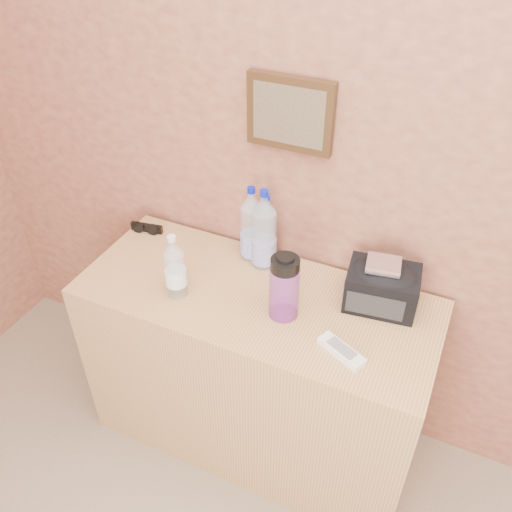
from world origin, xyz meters
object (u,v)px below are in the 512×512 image
Objects in this scene: ac_remote at (341,351)px; pet_small at (175,269)px; pet_large_a at (251,227)px; toiletry_bag at (382,286)px; pet_large_b at (264,233)px; pet_large_c at (266,233)px; nalgene_bottle at (284,287)px; sunglasses at (147,228)px; foil_packet at (384,265)px; dresser at (256,370)px.

pet_small is at bearing -157.72° from ac_remote.
pet_large_a is 1.28× the size of toiletry_bag.
pet_large_b reaches higher than pet_large_c.
sunglasses is at bearing 162.96° from nalgene_bottle.
pet_large_b reaches higher than pet_large_a.
toiletry_bag is (0.46, -0.06, -0.05)m from pet_large_c.
pet_large_a is at bearing 165.85° from toiletry_bag.
pet_small is at bearing -115.33° from pet_large_a.
ac_remote is at bearing -35.57° from pet_large_a.
sunglasses reaches higher than ac_remote.
pet_large_c is 0.55m from ac_remote.
toiletry_bag is (0.05, 0.28, 0.07)m from ac_remote.
pet_large_a is at bearing 133.66° from nalgene_bottle.
pet_large_a is at bearing 178.99° from pet_large_c.
pet_large_b is 0.36m from pet_small.
pet_large_b is 1.95× the size of ac_remote.
pet_large_b is (0.06, -0.02, 0.01)m from pet_large_a.
pet_large_c is at bearing 92.74° from pet_large_b.
pet_small reaches higher than foil_packet.
pet_large_c is (-0.05, 0.21, 0.54)m from dresser.
pet_large_b is 1.12× the size of pet_large_c.
nalgene_bottle is 2.20× the size of foil_packet.
dresser is at bearing -26.35° from sunglasses.
toiletry_bag is at bearing -6.56° from pet_large_a.
pet_large_c is at bearing -6.20° from sunglasses.
sunglasses is 0.99m from toiletry_bag.
pet_large_c is at bearing 165.13° from toiletry_bag.
nalgene_bottle is at bearing -146.66° from foil_packet.
nalgene_bottle is at bearing -18.68° from dresser.
nalgene_bottle reaches higher than ac_remote.
nalgene_bottle reaches higher than dresser.
nalgene_bottle is at bearing -54.49° from pet_large_c.
nalgene_bottle is 1.03× the size of toiletry_bag.
pet_large_c is at bearing 172.13° from foil_packet.
pet_large_b is at bearing 175.03° from foil_packet.
pet_large_a is 1.22× the size of pet_small.
dresser is 0.59m from pet_large_a.
pet_large_b is 0.46m from foil_packet.
pet_large_b is at bearing -8.76° from sunglasses.
sunglasses is (-0.32, 0.28, -0.09)m from pet_small.
ac_remote is at bearing -39.24° from pet_large_c.
pet_small reaches higher than nalgene_bottle.
foil_packet reaches higher than sunglasses.
sunglasses is (-0.53, -0.01, -0.13)m from pet_large_b.
sunglasses is at bearing 170.82° from toiletry_bag.
pet_large_c reaches higher than foil_packet.
nalgene_bottle reaches higher than foil_packet.
pet_large_a is 0.35m from pet_small.
dresser is at bearing 21.93° from pet_small.
pet_large_c reaches higher than dresser.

